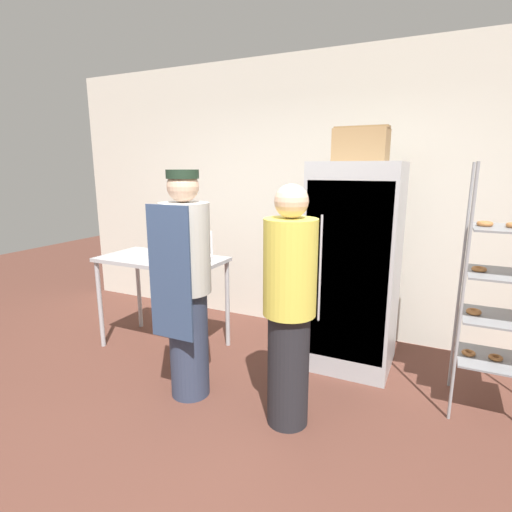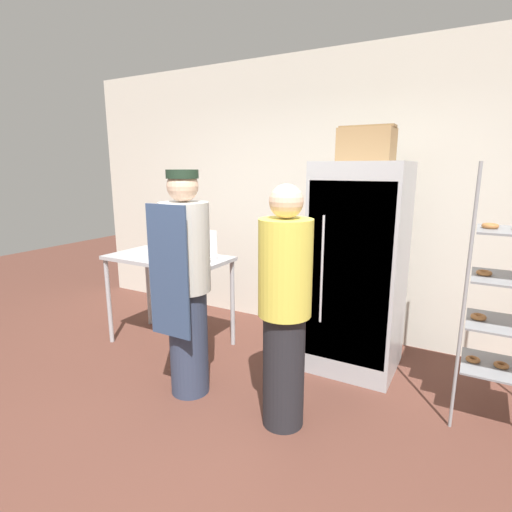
{
  "view_description": "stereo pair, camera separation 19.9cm",
  "coord_description": "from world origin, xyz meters",
  "px_view_note": "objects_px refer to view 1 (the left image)",
  "views": [
    {
      "loc": [
        1.24,
        -1.88,
        1.77
      ],
      "look_at": [
        -0.06,
        0.85,
        1.1
      ],
      "focal_mm": 28.0,
      "sensor_mm": 36.0,
      "label": 1
    },
    {
      "loc": [
        1.41,
        -1.79,
        1.77
      ],
      "look_at": [
        -0.06,
        0.85,
        1.1
      ],
      "focal_mm": 28.0,
      "sensor_mm": 36.0,
      "label": 2
    }
  ],
  "objects_px": {
    "baking_rack": "(505,295)",
    "donut_box": "(195,257)",
    "refrigerator": "(354,267)",
    "cardboard_storage_box": "(361,145)",
    "blender_pitcher": "(181,243)",
    "person_baker": "(186,284)",
    "person_customer": "(289,308)"
  },
  "relations": [
    {
      "from": "person_customer",
      "to": "refrigerator",
      "type": "bearing_deg",
      "value": 79.5
    },
    {
      "from": "blender_pitcher",
      "to": "person_baker",
      "type": "relative_size",
      "value": 0.17
    },
    {
      "from": "donut_box",
      "to": "person_baker",
      "type": "height_order",
      "value": "person_baker"
    },
    {
      "from": "refrigerator",
      "to": "person_baker",
      "type": "relative_size",
      "value": 1.04
    },
    {
      "from": "refrigerator",
      "to": "blender_pitcher",
      "type": "xyz_separation_m",
      "value": [
        -1.61,
        -0.31,
        0.14
      ]
    },
    {
      "from": "person_customer",
      "to": "person_baker",
      "type": "bearing_deg",
      "value": 179.76
    },
    {
      "from": "cardboard_storage_box",
      "to": "person_customer",
      "type": "relative_size",
      "value": 0.27
    },
    {
      "from": "refrigerator",
      "to": "cardboard_storage_box",
      "type": "height_order",
      "value": "cardboard_storage_box"
    },
    {
      "from": "baking_rack",
      "to": "donut_box",
      "type": "relative_size",
      "value": 6.39
    },
    {
      "from": "person_baker",
      "to": "donut_box",
      "type": "bearing_deg",
      "value": 118.51
    },
    {
      "from": "donut_box",
      "to": "person_customer",
      "type": "height_order",
      "value": "person_customer"
    },
    {
      "from": "blender_pitcher",
      "to": "baking_rack",
      "type": "bearing_deg",
      "value": 0.4
    },
    {
      "from": "baking_rack",
      "to": "donut_box",
      "type": "bearing_deg",
      "value": -175.98
    },
    {
      "from": "donut_box",
      "to": "cardboard_storage_box",
      "type": "distance_m",
      "value": 1.76
    },
    {
      "from": "baking_rack",
      "to": "donut_box",
      "type": "xyz_separation_m",
      "value": [
        -2.47,
        -0.17,
        0.07
      ]
    },
    {
      "from": "blender_pitcher",
      "to": "person_customer",
      "type": "relative_size",
      "value": 0.18
    },
    {
      "from": "donut_box",
      "to": "blender_pitcher",
      "type": "bearing_deg",
      "value": 148.97
    },
    {
      "from": "donut_box",
      "to": "baking_rack",
      "type": "bearing_deg",
      "value": 4.02
    },
    {
      "from": "cardboard_storage_box",
      "to": "person_customer",
      "type": "distance_m",
      "value": 1.62
    },
    {
      "from": "blender_pitcher",
      "to": "person_customer",
      "type": "height_order",
      "value": "person_customer"
    },
    {
      "from": "refrigerator",
      "to": "blender_pitcher",
      "type": "height_order",
      "value": "refrigerator"
    },
    {
      "from": "baking_rack",
      "to": "blender_pitcher",
      "type": "bearing_deg",
      "value": -179.6
    },
    {
      "from": "person_baker",
      "to": "person_customer",
      "type": "relative_size",
      "value": 1.05
    },
    {
      "from": "baking_rack",
      "to": "person_customer",
      "type": "bearing_deg",
      "value": -149.42
    },
    {
      "from": "person_customer",
      "to": "blender_pitcher",
      "type": "bearing_deg",
      "value": 151.85
    },
    {
      "from": "donut_box",
      "to": "blender_pitcher",
      "type": "relative_size",
      "value": 0.93
    },
    {
      "from": "cardboard_storage_box",
      "to": "baking_rack",
      "type": "bearing_deg",
      "value": -19.36
    },
    {
      "from": "blender_pitcher",
      "to": "cardboard_storage_box",
      "type": "xyz_separation_m",
      "value": [
        1.6,
        0.42,
        0.91
      ]
    },
    {
      "from": "person_customer",
      "to": "baking_rack",
      "type": "bearing_deg",
      "value": 30.58
    },
    {
      "from": "blender_pitcher",
      "to": "cardboard_storage_box",
      "type": "bearing_deg",
      "value": 14.58
    },
    {
      "from": "person_baker",
      "to": "person_customer",
      "type": "distance_m",
      "value": 0.83
    },
    {
      "from": "refrigerator",
      "to": "cardboard_storage_box",
      "type": "bearing_deg",
      "value": 97.85
    }
  ]
}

